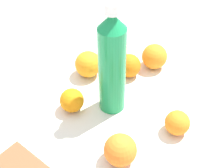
{
  "coord_description": "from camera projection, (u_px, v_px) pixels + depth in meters",
  "views": [
    {
      "loc": [
        0.55,
        0.23,
        0.65
      ],
      "look_at": [
        -0.05,
        0.04,
        0.08
      ],
      "focal_mm": 52.12,
      "sensor_mm": 36.0,
      "label": 1
    }
  ],
  "objects": [
    {
      "name": "ground_plane",
      "position": [
        91.0,
        113.0,
        0.88
      ],
      "size": [
        2.4,
        2.4,
        0.0
      ],
      "primitive_type": "plane",
      "color": "silver"
    },
    {
      "name": "water_bottle",
      "position": [
        112.0,
        64.0,
        0.8
      ],
      "size": [
        0.07,
        0.07,
        0.32
      ],
      "rotation": [
        0.0,
        0.0,
        4.14
      ],
      "color": "#198C4C",
      "rests_on": "ground_plane"
    },
    {
      "name": "orange_0",
      "position": [
        129.0,
        66.0,
        0.98
      ],
      "size": [
        0.07,
        0.07,
        0.07
      ],
      "primitive_type": "sphere",
      "color": "orange",
      "rests_on": "ground_plane"
    },
    {
      "name": "orange_1",
      "position": [
        88.0,
        64.0,
        0.97
      ],
      "size": [
        0.08,
        0.08,
        0.08
      ],
      "primitive_type": "sphere",
      "color": "orange",
      "rests_on": "ground_plane"
    },
    {
      "name": "orange_2",
      "position": [
        154.0,
        56.0,
        1.0
      ],
      "size": [
        0.08,
        0.08,
        0.08
      ],
      "primitive_type": "sphere",
      "color": "orange",
      "rests_on": "ground_plane"
    },
    {
      "name": "orange_3",
      "position": [
        177.0,
        123.0,
        0.81
      ],
      "size": [
        0.06,
        0.06,
        0.06
      ],
      "primitive_type": "sphere",
      "color": "orange",
      "rests_on": "ground_plane"
    },
    {
      "name": "orange_4",
      "position": [
        120.0,
        150.0,
        0.75
      ],
      "size": [
        0.08,
        0.08,
        0.08
      ],
      "primitive_type": "sphere",
      "color": "orange",
      "rests_on": "ground_plane"
    },
    {
      "name": "orange_5",
      "position": [
        72.0,
        101.0,
        0.87
      ],
      "size": [
        0.07,
        0.07,
        0.07
      ],
      "primitive_type": "sphere",
      "color": "orange",
      "rests_on": "ground_plane"
    }
  ]
}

